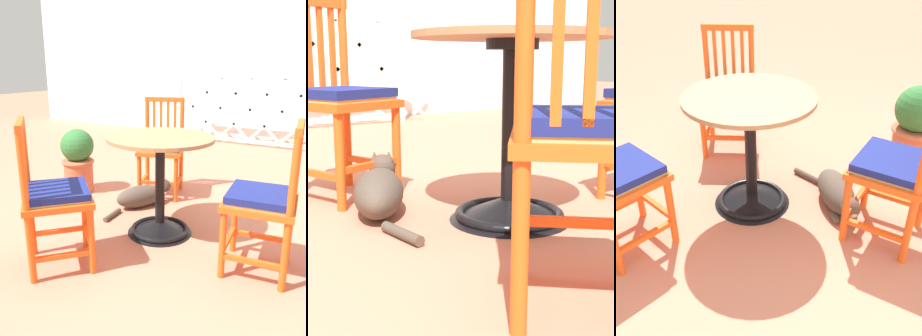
{
  "view_description": "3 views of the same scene",
  "coord_description": "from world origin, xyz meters",
  "views": [
    {
      "loc": [
        1.2,
        -2.2,
        1.21
      ],
      "look_at": [
        -0.09,
        0.06,
        0.45
      ],
      "focal_mm": 38.14,
      "sensor_mm": 36.0,
      "label": 1
    },
    {
      "loc": [
        -1.28,
        -1.57,
        0.62
      ],
      "look_at": [
        -0.15,
        0.01,
        0.22
      ],
      "focal_mm": 55.71,
      "sensor_mm": 36.0,
      "label": 2
    },
    {
      "loc": [
        1.34,
        1.62,
        1.58
      ],
      "look_at": [
        0.01,
        0.08,
        0.32
      ],
      "focal_mm": 43.5,
      "sensor_mm": 36.0,
      "label": 3
    }
  ],
  "objects": [
    {
      "name": "ground_plane",
      "position": [
        0.0,
        0.0,
        0.0
      ],
      "size": [
        24.0,
        24.0,
        0.0
      ],
      "primitive_type": "plane",
      "color": "#C6755B"
    },
    {
      "name": "building_wall_backdrop",
      "position": [
        0.0,
        3.92,
        1.4
      ],
      "size": [
        10.0,
        0.2,
        2.8
      ],
      "primitive_type": "cube",
      "color": "white",
      "rests_on": "ground_plane"
    },
    {
      "name": "lattice_fence_panel",
      "position": [
        0.01,
        3.28,
        0.55
      ],
      "size": [
        3.34,
        0.06,
        1.1
      ],
      "color": "white",
      "rests_on": "ground_plane"
    },
    {
      "name": "cafe_table",
      "position": [
        0.04,
        -0.06,
        0.28
      ],
      "size": [
        0.76,
        0.76,
        0.73
      ],
      "color": "black",
      "rests_on": "ground_plane"
    },
    {
      "name": "orange_chair_at_corner",
      "position": [
        -0.31,
        -0.76,
        0.45
      ],
      "size": [
        0.57,
        0.57,
        0.91
      ],
      "color": "#EA5619",
      "rests_on": "ground_plane"
    },
    {
      "name": "orange_chair_facing_out",
      "position": [
        0.8,
        -0.2,
        0.45
      ],
      "size": [
        0.44,
        0.44,
        0.91
      ],
      "color": "#EA5619",
      "rests_on": "ground_plane"
    },
    {
      "name": "orange_chair_by_planter",
      "position": [
        -0.35,
        0.68,
        0.45
      ],
      "size": [
        0.5,
        0.5,
        0.91
      ],
      "color": "#EA5619",
      "rests_on": "ground_plane"
    },
    {
      "name": "tabby_cat",
      "position": [
        -0.34,
        0.33,
        0.1
      ],
      "size": [
        0.4,
        0.71,
        0.23
      ],
      "color": "#4C4238",
      "rests_on": "ground_plane"
    },
    {
      "name": "terracotta_planter",
      "position": [
        -1.1,
        0.35,
        0.33
      ],
      "size": [
        0.32,
        0.32,
        0.62
      ],
      "color": "#B25B3D",
      "rests_on": "ground_plane"
    }
  ]
}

